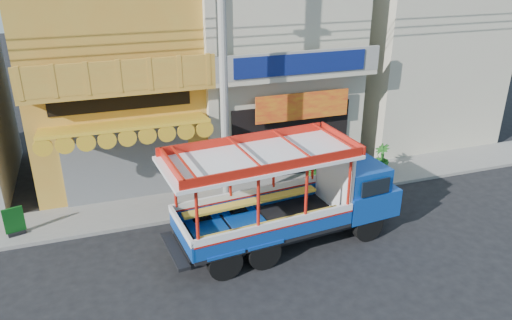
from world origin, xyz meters
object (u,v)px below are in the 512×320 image
Objects in this scene: songthaew_truck at (301,193)px; potted_plant_b at (341,166)px; potted_plant_a at (314,166)px; potted_plant_c at (381,158)px; green_sign at (15,223)px; utility_pole at (228,62)px.

songthaew_truck is 7.71× the size of potted_plant_b.
potted_plant_c is (2.74, -0.21, 0.05)m from potted_plant_a.
potted_plant_c reaches higher than green_sign.
green_sign is 0.91× the size of potted_plant_a.
potted_plant_c is at bearing 7.36° from utility_pole.
utility_pole is 6.40m from potted_plant_b.
utility_pole reaches higher than potted_plant_b.
utility_pole is at bearing 120.45° from songthaew_truck.
songthaew_truck is 7.09× the size of potted_plant_a.
songthaew_truck is at bearing -173.06° from potted_plant_a.
potted_plant_c is (1.77, 0.04, 0.09)m from potted_plant_b.
utility_pole reaches higher than potted_plant_a.
potted_plant_b is (0.97, -0.25, -0.04)m from potted_plant_a.
potted_plant_a is 1.09× the size of potted_plant_b.
potted_plant_b is (4.53, 0.77, -4.45)m from utility_pole.
songthaew_truck is 8.72m from green_sign.
potted_plant_a is (10.29, 0.65, 0.12)m from green_sign.
green_sign is 0.99× the size of potted_plant_b.
utility_pole is 27.95× the size of potted_plant_a.
potted_plant_c is at bearing 1.94° from green_sign.
potted_plant_b is at bearing -93.40° from potted_plant_c.
songthaew_truck is (1.45, -2.46, -3.48)m from utility_pole.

